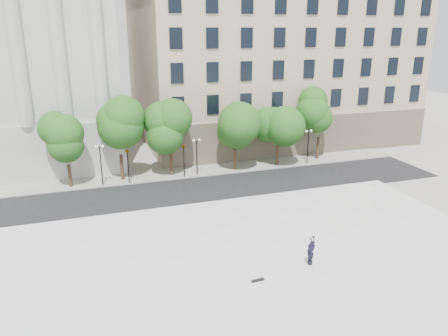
{
  "coord_description": "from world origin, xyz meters",
  "views": [
    {
      "loc": [
        -6.47,
        -20.96,
        15.3
      ],
      "look_at": [
        3.96,
        10.0,
        4.83
      ],
      "focal_mm": 35.0,
      "sensor_mm": 36.0,
      "label": 1
    }
  ],
  "objects_px": {
    "person_lying": "(310,261)",
    "traffic_light_east": "(184,144)",
    "traffic_light_west": "(127,149)",
    "skateboard": "(258,280)"
  },
  "relations": [
    {
      "from": "skateboard",
      "to": "traffic_light_east",
      "type": "bearing_deg",
      "value": 84.19
    },
    {
      "from": "traffic_light_west",
      "to": "traffic_light_east",
      "type": "relative_size",
      "value": 1.01
    },
    {
      "from": "traffic_light_west",
      "to": "skateboard",
      "type": "height_order",
      "value": "traffic_light_west"
    },
    {
      "from": "traffic_light_east",
      "to": "skateboard",
      "type": "relative_size",
      "value": 5.05
    },
    {
      "from": "traffic_light_west",
      "to": "person_lying",
      "type": "bearing_deg",
      "value": -66.15
    },
    {
      "from": "traffic_light_west",
      "to": "person_lying",
      "type": "distance_m",
      "value": 23.08
    },
    {
      "from": "traffic_light_west",
      "to": "skateboard",
      "type": "relative_size",
      "value": 5.11
    },
    {
      "from": "person_lying",
      "to": "traffic_light_east",
      "type": "bearing_deg",
      "value": 71.59
    },
    {
      "from": "traffic_light_east",
      "to": "skateboard",
      "type": "xyz_separation_m",
      "value": [
        -0.63,
        -21.67,
        -3.23
      ]
    },
    {
      "from": "traffic_light_east",
      "to": "person_lying",
      "type": "bearing_deg",
      "value": -80.73
    }
  ]
}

